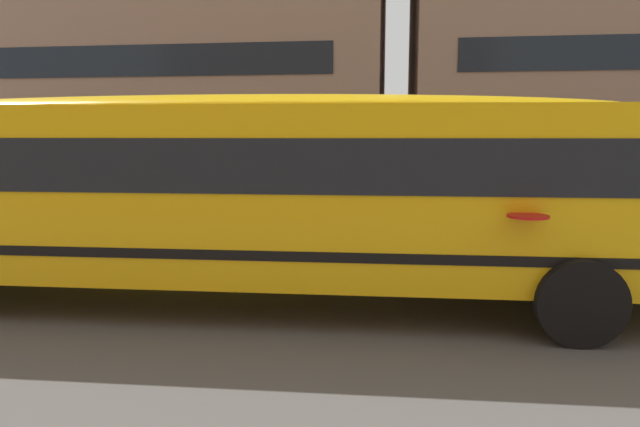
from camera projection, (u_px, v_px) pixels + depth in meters
The scene contains 4 objects.
ground_plane at pixel (235, 276), 9.87m from camera, with size 400.00×400.00×0.00m, color #54514F.
sidewalk_far at pixel (306, 212), 18.04m from camera, with size 120.00×3.00×0.01m, color gray.
lane_centreline at pixel (235, 276), 9.87m from camera, with size 110.00×0.16×0.01m, color silver.
school_bus at pixel (256, 182), 8.10m from camera, with size 13.83×3.29×3.08m.
Camera 1 is at (2.74, -9.33, 2.52)m, focal length 30.85 mm.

